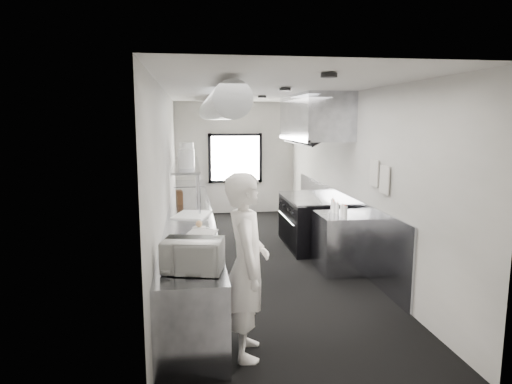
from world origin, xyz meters
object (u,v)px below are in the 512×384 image
object	(u,v)px
deli_tub_a	(173,256)
squeeze_bottle_c	(337,209)
line_cook	(247,266)
squeeze_bottle_a	(345,212)
squeeze_bottle_d	(334,207)
knife_block	(179,197)
plate_stack_b	(184,157)
bottle_station	(339,243)
squeeze_bottle_b	(342,211)
small_plate	(199,228)
range	(309,222)
far_work_table	(190,202)
prep_counter	(191,245)
plate_stack_d	(188,152)
deli_tub_b	(177,249)
plate_stack_a	(186,159)
pass_shelf	(187,165)
exhaust_hood	(314,118)
squeeze_bottle_e	(333,205)
microwave	(193,256)
plate_stack_c	(187,152)
cutting_board	(192,215)

from	to	relation	value
deli_tub_a	squeeze_bottle_c	bearing A→B (deg)	39.80
line_cook	deli_tub_a	bearing A→B (deg)	69.89
squeeze_bottle_a	squeeze_bottle_d	distance (m)	0.46
knife_block	plate_stack_b	bearing A→B (deg)	39.47
bottle_station	squeeze_bottle_b	xyz separation A→B (m)	(-0.03, -0.18, 0.54)
bottle_station	small_plate	xyz separation A→B (m)	(-2.18, -0.58, 0.46)
small_plate	range	bearing A→B (deg)	43.76
far_work_table	knife_block	xyz separation A→B (m)	(-0.18, -2.61, 0.57)
prep_counter	plate_stack_d	bearing A→B (deg)	90.62
deli_tub_a	prep_counter	bearing A→B (deg)	85.43
plate_stack_d	deli_tub_b	bearing A→B (deg)	-91.79
line_cook	range	bearing A→B (deg)	-19.10
plate_stack_a	pass_shelf	bearing A→B (deg)	90.15
exhaust_hood	plate_stack_a	xyz separation A→B (m)	(-2.29, -0.54, -0.67)
bottle_station	plate_stack_d	world-z (taller)	plate_stack_d
plate_stack_b	pass_shelf	bearing A→B (deg)	82.88
bottle_station	squeeze_bottle_e	xyz separation A→B (m)	(-0.01, 0.33, 0.54)
pass_shelf	knife_block	size ratio (longest dim) A/B	12.72
plate_stack_a	squeeze_bottle_b	xyz separation A→B (m)	(2.31, -1.04, -0.73)
deli_tub_a	microwave	bearing A→B (deg)	-59.59
pass_shelf	deli_tub_b	size ratio (longest dim) A/B	23.65
exhaust_hood	plate_stack_c	xyz separation A→B (m)	(-2.29, 0.63, -0.64)
plate_stack_c	squeeze_bottle_c	bearing A→B (deg)	-40.65
knife_block	squeeze_bottle_b	size ratio (longest dim) A/B	1.25
knife_block	deli_tub_b	bearing A→B (deg)	-98.65
bottle_station	squeeze_bottle_b	size ratio (longest dim) A/B	4.76
cutting_board	plate_stack_d	xyz separation A→B (m)	(-0.05, 2.07, 0.82)
deli_tub_b	cutting_board	xyz separation A→B (m)	(0.18, 1.96, -0.03)
pass_shelf	microwave	size ratio (longest dim) A/B	5.72
squeeze_bottle_c	range	bearing A→B (deg)	93.63
small_plate	cutting_board	xyz separation A→B (m)	(-0.09, 0.85, 0.00)
range	deli_tub_a	world-z (taller)	deli_tub_a
plate_stack_a	cutting_board	bearing A→B (deg)	-83.58
exhaust_hood	cutting_board	bearing A→B (deg)	-152.90
small_plate	far_work_table	bearing A→B (deg)	91.53
bottle_station	line_cook	distance (m)	2.95
range	line_cook	size ratio (longest dim) A/B	0.86
plate_stack_d	squeeze_bottle_a	xyz separation A→B (m)	(2.30, -2.65, -0.74)
exhaust_hood	microwave	size ratio (longest dim) A/B	4.20
deli_tub_b	squeeze_bottle_b	size ratio (longest dim) A/B	0.67
plate_stack_c	squeeze_bottle_c	distance (m)	3.15
plate_stack_c	squeeze_bottle_a	bearing A→B (deg)	-45.26
plate_stack_b	squeeze_bottle_c	distance (m)	2.81
small_plate	plate_stack_d	world-z (taller)	plate_stack_d
line_cook	small_plate	world-z (taller)	line_cook
bottle_station	squeeze_bottle_c	size ratio (longest dim) A/B	5.27
exhaust_hood	prep_counter	world-z (taller)	exhaust_hood
deli_tub_a	knife_block	world-z (taller)	knife_block
knife_block	squeeze_bottle_e	world-z (taller)	knife_block
plate_stack_b	plate_stack_d	distance (m)	0.94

